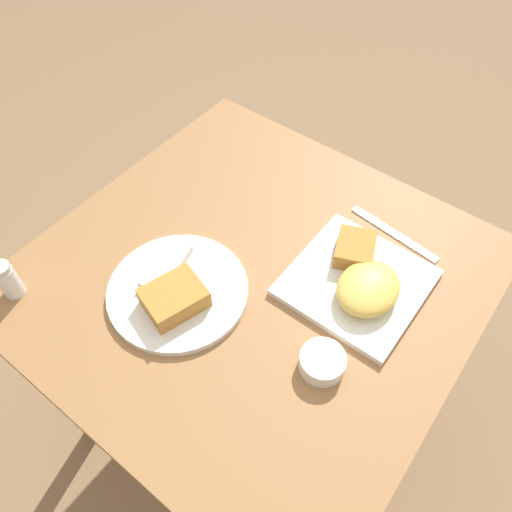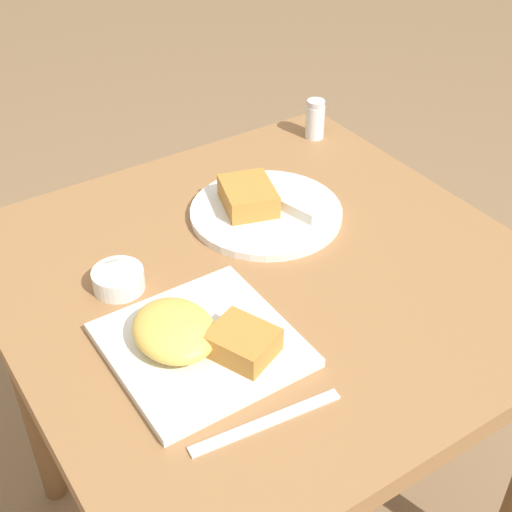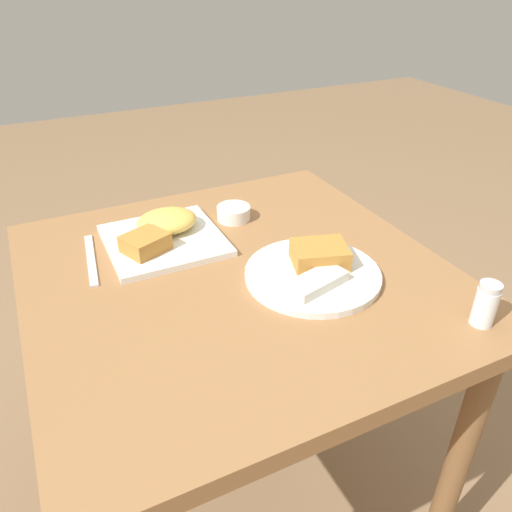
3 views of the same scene
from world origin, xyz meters
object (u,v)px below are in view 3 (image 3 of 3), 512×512
plate_oval_far (315,270)px  sauce_ramekin (234,212)px  plate_square_near (163,233)px  butter_knife (91,259)px  salt_shaker (485,307)px

plate_oval_far → sauce_ramekin: 0.30m
plate_square_near → butter_knife: (0.16, 0.01, -0.02)m
plate_square_near → sauce_ramekin: size_ratio=3.07×
butter_knife → salt_shaker: bearing=55.0°
plate_oval_far → salt_shaker: size_ratio=3.26×
salt_shaker → butter_knife: bearing=-41.5°
salt_shaker → sauce_ramekin: bearing=-67.5°
plate_oval_far → plate_square_near: bearing=-49.3°
salt_shaker → butter_knife: (0.56, -0.50, -0.03)m
plate_oval_far → butter_knife: plate_oval_far is taller
plate_square_near → butter_knife: bearing=3.2°
plate_square_near → plate_oval_far: bearing=130.7°
plate_oval_far → sauce_ramekin: bearing=-81.7°
plate_oval_far → sauce_ramekin: size_ratio=3.36×
plate_square_near → butter_knife: 0.16m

